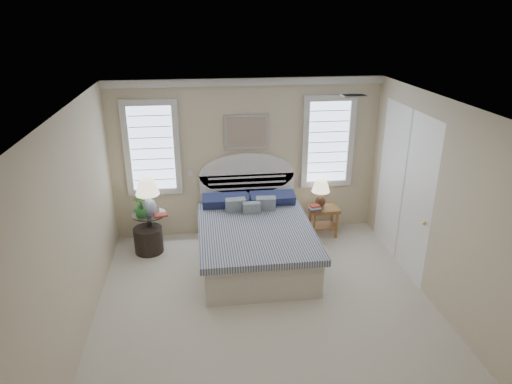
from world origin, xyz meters
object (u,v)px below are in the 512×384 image
at_px(bed, 254,238).
at_px(lamp_right, 321,191).
at_px(nightstand_right, 323,215).
at_px(lamp_left, 148,193).
at_px(floor_pot, 149,240).
at_px(side_table_left, 150,227).

xyz_separation_m(bed, lamp_right, (1.23, 0.71, 0.45)).
relative_size(nightstand_right, lamp_left, 0.86).
bearing_deg(nightstand_right, floor_pot, -175.86).
relative_size(nightstand_right, floor_pot, 1.14).
bearing_deg(nightstand_right, bed, -151.97).
bearing_deg(lamp_left, nightstand_right, 2.88).
bearing_deg(floor_pot, nightstand_right, 4.14).
relative_size(side_table_left, lamp_right, 1.25).
height_order(nightstand_right, lamp_right, lamp_right).
height_order(bed, nightstand_right, bed).
distance_m(side_table_left, floor_pot, 0.21).
height_order(nightstand_right, lamp_left, lamp_left).
distance_m(side_table_left, lamp_right, 2.92).
height_order(floor_pot, lamp_left, lamp_left).
bearing_deg(side_table_left, nightstand_right, 1.94).
bearing_deg(lamp_right, lamp_left, -176.74).
bearing_deg(lamp_right, side_table_left, -177.71).
distance_m(floor_pot, lamp_left, 0.80).
height_order(side_table_left, floor_pot, side_table_left).
bearing_deg(floor_pot, bed, -15.87).
distance_m(bed, side_table_left, 1.75).
height_order(bed, lamp_right, bed).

